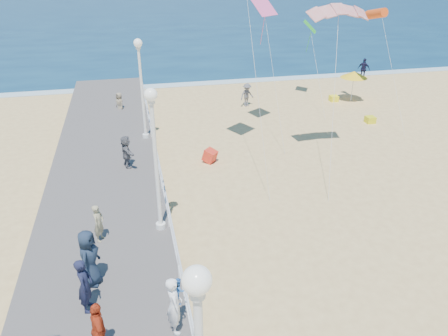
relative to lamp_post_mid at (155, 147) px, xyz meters
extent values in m
plane|color=#E7C479|center=(5.35, 0.00, -3.66)|extent=(160.00, 160.00, 0.00)
cube|color=#0D314F|center=(5.35, 65.00, -3.65)|extent=(160.00, 90.00, 0.05)
cube|color=white|center=(5.35, 20.50, -3.63)|extent=(160.00, 1.20, 0.04)
cube|color=#635E5A|center=(-2.15, 0.00, -3.46)|extent=(5.00, 44.00, 0.40)
cube|color=white|center=(0.30, 0.00, -2.21)|extent=(0.05, 42.00, 0.06)
cube|color=white|center=(0.30, 0.00, -2.71)|extent=(0.05, 42.00, 0.04)
sphere|color=white|center=(0.00, -9.00, 1.84)|extent=(0.44, 0.44, 0.44)
cylinder|color=white|center=(0.00, 0.00, -3.16)|extent=(0.36, 0.36, 0.20)
cylinder|color=white|center=(0.00, 0.00, -0.81)|extent=(0.14, 0.14, 4.70)
sphere|color=white|center=(0.00, 0.00, 1.84)|extent=(0.44, 0.44, 0.44)
cylinder|color=white|center=(0.00, 9.00, -3.16)|extent=(0.36, 0.36, 0.20)
cylinder|color=white|center=(0.00, 9.00, -0.81)|extent=(0.14, 0.14, 4.70)
sphere|color=white|center=(0.00, 9.00, 1.84)|extent=(0.44, 0.44, 0.44)
imported|color=white|center=(-0.05, -4.97, -2.39)|extent=(0.45, 0.66, 1.74)
imported|color=#3577CA|center=(0.10, -4.82, -2.04)|extent=(0.31, 0.38, 0.75)
imported|color=#171A33|center=(-2.39, -3.65, -2.41)|extent=(0.48, 0.67, 1.71)
imported|color=#B73416|center=(-1.97, -5.32, -2.46)|extent=(0.62, 1.01, 1.60)
imported|color=#1A273A|center=(-2.33, -2.55, -2.32)|extent=(0.86, 1.06, 1.88)
imported|color=slate|center=(-1.07, 5.54, -2.48)|extent=(0.73, 1.51, 1.56)
imported|color=#9B926B|center=(-2.15, -0.29, -2.56)|extent=(0.52, 0.61, 1.41)
imported|color=#59585D|center=(7.19, 14.22, -2.87)|extent=(1.17, 0.92, 1.59)
imported|color=black|center=(18.52, 18.93, -2.79)|extent=(1.00, 1.04, 1.74)
imported|color=gray|center=(-1.33, 14.39, -2.93)|extent=(0.76, 0.85, 1.46)
cube|color=red|center=(3.01, 5.94, -3.36)|extent=(0.89, 0.88, 0.74)
cylinder|color=white|center=(14.79, 13.72, -2.76)|extent=(0.05, 0.05, 1.80)
cone|color=yellow|center=(14.79, 13.72, -1.75)|extent=(1.90, 1.90, 0.45)
cube|color=yellow|center=(13.85, 9.37, -3.46)|extent=(0.55, 0.55, 0.40)
cube|color=#FFF11A|center=(13.55, 13.94, -3.46)|extent=(0.55, 0.55, 0.40)
cylinder|color=#EA4913|center=(14.64, 11.80, 2.51)|extent=(0.99, 2.61, 1.07)
cube|color=#ED5799|center=(6.77, 9.87, 3.34)|extent=(1.65, 1.55, 0.93)
cube|color=green|center=(11.86, 15.31, 1.33)|extent=(1.28, 1.40, 0.79)
camera|label=1|loc=(-0.66, -13.70, 5.94)|focal=35.00mm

